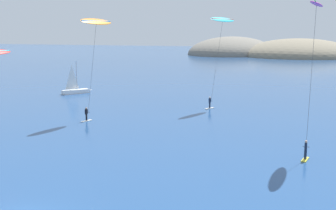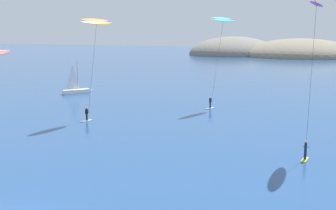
# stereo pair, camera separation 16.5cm
# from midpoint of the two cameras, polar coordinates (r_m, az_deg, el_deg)

# --- Properties ---
(headland_island) EXTENTS (79.21, 59.09, 17.54)m
(headland_island) POSITION_cam_midpoint_polar(r_m,az_deg,el_deg) (205.94, 13.13, 6.57)
(headland_island) COLOR #7A705B
(headland_island) RESTS_ON ground
(sailboat_near) EXTENTS (3.94, 5.56, 5.70)m
(sailboat_near) POSITION_cam_midpoint_polar(r_m,az_deg,el_deg) (76.33, -12.27, 2.03)
(sailboat_near) COLOR white
(sailboat_near) RESTS_ON ground
(kitesurfer_orange) EXTENTS (2.16, 6.02, 12.44)m
(kitesurfer_orange) POSITION_cam_midpoint_polar(r_m,az_deg,el_deg) (52.80, -9.88, 10.16)
(kitesurfer_orange) COLOR silver
(kitesurfer_orange) RESTS_ON ground
(kitesurfer_cyan) EXTENTS (3.02, 6.74, 12.90)m
(kitesurfer_cyan) POSITION_cam_midpoint_polar(r_m,az_deg,el_deg) (61.43, 7.22, 10.59)
(kitesurfer_cyan) COLOR silver
(kitesurfer_cyan) RESTS_ON ground
(kitesurfer_magenta) EXTENTS (1.22, 7.31, 13.38)m
(kitesurfer_magenta) POSITION_cam_midpoint_polar(r_m,az_deg,el_deg) (39.56, 19.24, 11.16)
(kitesurfer_magenta) COLOR yellow
(kitesurfer_magenta) RESTS_ON ground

